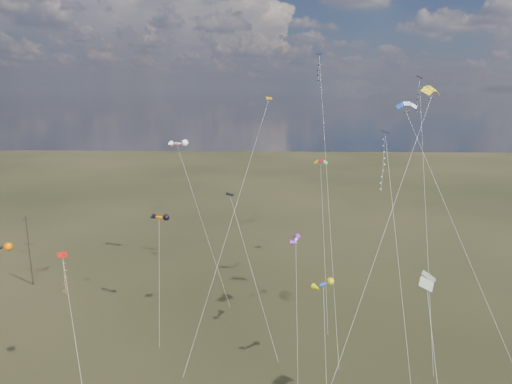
{
  "coord_description": "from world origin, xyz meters",
  "views": [
    {
      "loc": [
        2.06,
        -40.04,
        32.09
      ],
      "look_at": [
        0.0,
        18.0,
        19.0
      ],
      "focal_mm": 32.0,
      "sensor_mm": 36.0,
      "label": 1
    }
  ],
  "objects_px": {
    "utility_pole_far": "(28,235)",
    "diamond_black_high": "(419,109)",
    "utility_pole_near": "(31,262)",
    "parafoil_yellow": "(431,90)"
  },
  "relations": [
    {
      "from": "utility_pole_near",
      "to": "diamond_black_high",
      "type": "xyz_separation_m",
      "value": [
        62.29,
        0.95,
        25.14
      ]
    },
    {
      "from": "utility_pole_near",
      "to": "utility_pole_far",
      "type": "xyz_separation_m",
      "value": [
        -8.0,
        14.0,
        0.0
      ]
    },
    {
      "from": "utility_pole_near",
      "to": "parafoil_yellow",
      "type": "bearing_deg",
      "value": -19.89
    },
    {
      "from": "utility_pole_far",
      "to": "parafoil_yellow",
      "type": "distance_m",
      "value": 78.43
    },
    {
      "from": "utility_pole_far",
      "to": "diamond_black_high",
      "type": "height_order",
      "value": "diamond_black_high"
    },
    {
      "from": "utility_pole_near",
      "to": "utility_pole_far",
      "type": "height_order",
      "value": "same"
    },
    {
      "from": "utility_pole_far",
      "to": "parafoil_yellow",
      "type": "relative_size",
      "value": 0.24
    },
    {
      "from": "diamond_black_high",
      "to": "parafoil_yellow",
      "type": "height_order",
      "value": "diamond_black_high"
    },
    {
      "from": "diamond_black_high",
      "to": "parafoil_yellow",
      "type": "xyz_separation_m",
      "value": [
        -5.63,
        -21.45,
        2.79
      ]
    },
    {
      "from": "utility_pole_near",
      "to": "utility_pole_far",
      "type": "relative_size",
      "value": 1.0
    }
  ]
}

